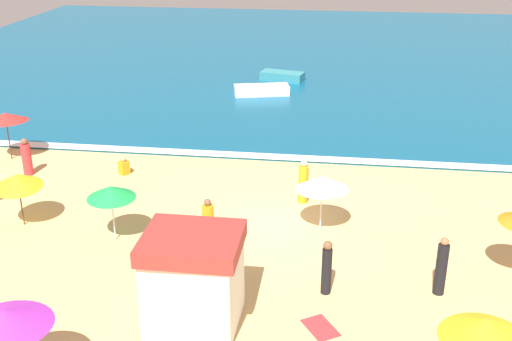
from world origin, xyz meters
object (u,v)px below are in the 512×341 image
at_px(lifeguard_cabana, 194,279).
at_px(beach_umbrella_7, 5,117).
at_px(beachgoer_7, 27,158).
at_px(beachgoer_5, 208,223).
at_px(beachgoer_1, 303,183).
at_px(beachgoer_2, 327,268).
at_px(small_boat_0, 282,76).
at_px(beach_umbrella_2, 111,192).
at_px(beachgoer_0, 124,166).
at_px(beach_umbrella_9, 5,319).
at_px(small_boat_1, 262,90).
at_px(beach_umbrella_3, 18,181).
at_px(beach_umbrella_0, 322,183).
at_px(beachgoer_4, 441,267).
at_px(beach_umbrella_1, 484,329).

relative_size(lifeguard_cabana, beach_umbrella_7, 1.00).
bearing_deg(lifeguard_cabana, beach_umbrella_7, 135.60).
height_order(beach_umbrella_7, beachgoer_7, beach_umbrella_7).
bearing_deg(beach_umbrella_7, beachgoer_5, -31.46).
distance_m(beachgoer_1, beachgoer_2, 6.16).
relative_size(lifeguard_cabana, beachgoer_2, 1.57).
height_order(lifeguard_cabana, small_boat_0, lifeguard_cabana).
bearing_deg(beach_umbrella_2, lifeguard_cabana, -47.98).
bearing_deg(beachgoer_0, beachgoer_7, -171.27).
bearing_deg(beachgoer_7, beach_umbrella_9, -64.64).
distance_m(beachgoer_0, beachgoer_2, 11.74).
distance_m(beachgoer_5, small_boat_1, 17.94).
bearing_deg(beachgoer_0, beach_umbrella_7, 169.88).
bearing_deg(beach_umbrella_3, beach_umbrella_2, -9.50).
xyz_separation_m(beach_umbrella_0, small_boat_0, (-3.30, 19.90, -1.40)).
bearing_deg(beachgoer_7, small_boat_0, 61.28).
relative_size(beach_umbrella_7, beachgoer_5, 1.65).
distance_m(beachgoer_1, beachgoer_4, 7.13).
xyz_separation_m(beach_umbrella_1, beachgoer_7, (-16.32, 10.89, -1.09)).
bearing_deg(beach_umbrella_0, lifeguard_cabana, -118.24).
xyz_separation_m(beach_umbrella_7, beachgoer_1, (13.31, -2.71, -1.16)).
height_order(beach_umbrella_7, beach_umbrella_9, beach_umbrella_9).
bearing_deg(small_boat_0, beach_umbrella_3, -108.90).
xyz_separation_m(beach_umbrella_0, beachgoer_5, (-3.68, -1.53, -1.02)).
bearing_deg(small_boat_1, beachgoer_7, -122.02).
distance_m(beach_umbrella_0, beachgoer_7, 12.89).
xyz_separation_m(beach_umbrella_1, beachgoer_5, (-7.55, 6.15, -1.09)).
relative_size(beach_umbrella_9, beachgoer_0, 2.89).
bearing_deg(beachgoer_1, small_boat_0, 98.13).
bearing_deg(beach_umbrella_2, beachgoer_0, 105.76).
height_order(beach_umbrella_9, beachgoer_5, beach_umbrella_9).
xyz_separation_m(beachgoer_0, beachgoer_5, (4.77, -5.35, 0.40)).
bearing_deg(beach_umbrella_9, beachgoer_1, 62.47).
xyz_separation_m(beachgoer_2, beachgoer_4, (3.28, 0.43, 0.03)).
relative_size(beach_umbrella_9, beachgoer_5, 1.43).
relative_size(beachgoer_5, small_boat_1, 0.48).
relative_size(beachgoer_4, small_boat_1, 0.53).
bearing_deg(beach_umbrella_9, small_boat_1, 84.61).
xyz_separation_m(beachgoer_4, small_boat_1, (-7.80, 19.92, -0.49)).
xyz_separation_m(beachgoer_1, small_boat_1, (-3.44, 14.29, -0.42)).
distance_m(beach_umbrella_9, beachgoer_1, 12.73).
bearing_deg(small_boat_0, beachgoer_4, -73.59).
height_order(beach_umbrella_9, small_boat_0, beach_umbrella_9).
height_order(beach_umbrella_3, beachgoer_7, beach_umbrella_3).
bearing_deg(beach_umbrella_9, beachgoer_5, 68.92).
relative_size(beach_umbrella_0, beachgoer_7, 1.59).
bearing_deg(beachgoer_4, beachgoer_1, 127.74).
bearing_deg(beachgoer_0, beachgoer_5, -48.26).
distance_m(beach_umbrella_7, small_boat_0, 18.60).
bearing_deg(beach_umbrella_1, beachgoer_4, 93.67).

